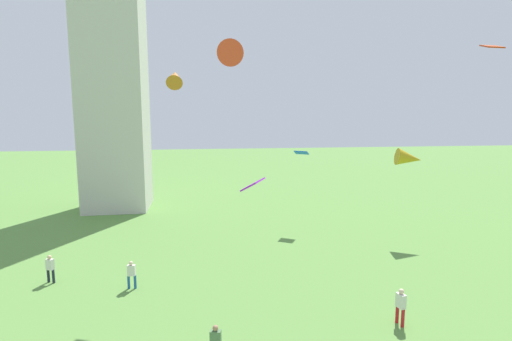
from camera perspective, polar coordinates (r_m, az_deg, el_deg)
The scene contains 9 objects.
person_0 at distance 26.40m, azimuth -28.89°, elevation -12.78°, with size 0.52×0.43×1.73m.
person_1 at distance 20.26m, azimuth 21.19°, elevation -18.52°, with size 0.35×0.56×1.83m.
person_2 at distance 23.71m, azimuth -18.46°, elevation -14.63°, with size 0.52×0.28×1.67m.
kite_flying_0 at distance 33.04m, azimuth 22.31°, elevation 1.73°, with size 2.41×1.84×1.68m.
kite_flying_1 at distance 23.09m, azimuth -4.35°, elevation 17.36°, with size 1.67×2.40×1.76m.
kite_flying_2 at distance 23.88m, azimuth 32.33°, elevation 15.69°, with size 1.12×1.33×0.41m.
kite_flying_3 at distance 24.08m, azimuth -12.28°, elevation 13.72°, with size 1.01×1.72×1.60m.
kite_flying_4 at distance 34.21m, azimuth 6.94°, elevation 2.71°, with size 1.49×1.35×0.40m.
kite_flying_5 at distance 15.62m, azimuth -0.48°, elevation -2.12°, with size 1.18×1.37×0.48m.
Camera 1 is at (-1.93, -2.40, 9.89)m, focal length 26.22 mm.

